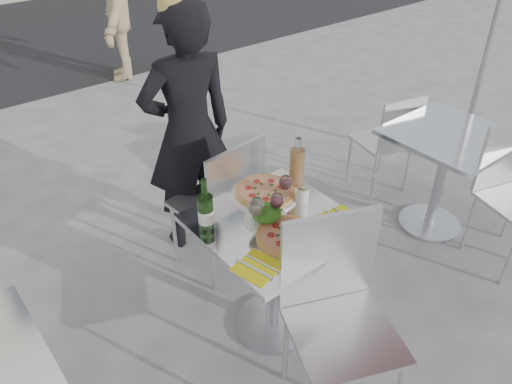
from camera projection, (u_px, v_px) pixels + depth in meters
ground at (272, 325)px, 2.88m from camera, size 80.00×80.00×0.00m
main_table at (274, 254)px, 2.57m from camera, size 0.72×0.72×0.75m
side_table_right at (444, 161)px, 3.34m from camera, size 0.72×0.72×0.75m
chair_far at (224, 198)px, 2.95m from camera, size 0.48×0.49×0.95m
chair_near at (336, 303)px, 2.23m from camera, size 0.60×0.61×1.00m
side_chair_rfar at (390, 136)px, 3.73m from camera, size 0.45×0.46×0.83m
woman_diner at (189, 133)px, 3.08m from camera, size 0.65×0.49×1.64m
pedestrian_b at (110, 3)px, 5.53m from camera, size 1.05×1.27×1.71m
pizza_near at (289, 236)px, 2.35m from camera, size 0.31×0.31×0.02m
pizza_far at (265, 192)px, 2.64m from camera, size 0.36×0.36×0.03m
salad_plate at (266, 214)px, 2.45m from camera, size 0.22×0.22×0.09m
wine_bottle at (206, 212)px, 2.34m from camera, size 0.07×0.08×0.29m
carafe at (297, 167)px, 2.66m from camera, size 0.08×0.08×0.29m
sugar_shaker at (303, 194)px, 2.56m from camera, size 0.06×0.06×0.11m
wineglass_white_a at (255, 209)px, 2.36m from camera, size 0.07×0.07×0.16m
wineglass_white_b at (257, 206)px, 2.38m from camera, size 0.07×0.07×0.16m
wineglass_red_a at (277, 201)px, 2.41m from camera, size 0.07×0.07×0.16m
wineglass_red_b at (285, 183)px, 2.54m from camera, size 0.07×0.07×0.16m
napkin_left at (257, 267)px, 2.19m from camera, size 0.22×0.22×0.01m
napkin_right at (341, 219)px, 2.47m from camera, size 0.20×0.20×0.01m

